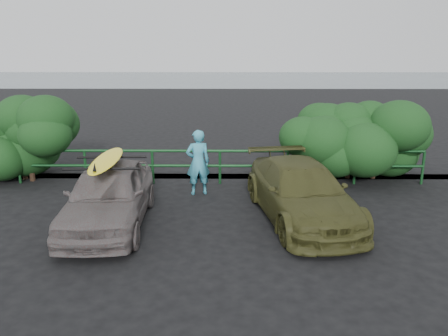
{
  "coord_description": "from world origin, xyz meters",
  "views": [
    {
      "loc": [
        1.23,
        -7.5,
        3.81
      ],
      "look_at": [
        1.14,
        2.8,
        1.07
      ],
      "focal_mm": 35.0,
      "sensor_mm": 36.0,
      "label": 1
    }
  ],
  "objects_px": {
    "sedan": "(109,195)",
    "guardrail": "(186,167)",
    "olive_vehicle": "(301,192)",
    "man": "(198,162)",
    "surfboard": "(107,160)"
  },
  "relations": [
    {
      "from": "man",
      "to": "sedan",
      "type": "bearing_deg",
      "value": 36.73
    },
    {
      "from": "guardrail",
      "to": "olive_vehicle",
      "type": "height_order",
      "value": "olive_vehicle"
    },
    {
      "from": "sedan",
      "to": "guardrail",
      "type": "bearing_deg",
      "value": 63.01
    },
    {
      "from": "olive_vehicle",
      "to": "man",
      "type": "distance_m",
      "value": 3.12
    },
    {
      "from": "sedan",
      "to": "olive_vehicle",
      "type": "xyz_separation_m",
      "value": [
        4.38,
        0.42,
        -0.05
      ]
    },
    {
      "from": "olive_vehicle",
      "to": "surfboard",
      "type": "bearing_deg",
      "value": 175.59
    },
    {
      "from": "guardrail",
      "to": "man",
      "type": "distance_m",
      "value": 1.12
    },
    {
      "from": "guardrail",
      "to": "olive_vehicle",
      "type": "bearing_deg",
      "value": -43.55
    },
    {
      "from": "olive_vehicle",
      "to": "surfboard",
      "type": "height_order",
      "value": "surfboard"
    },
    {
      "from": "sedan",
      "to": "surfboard",
      "type": "xyz_separation_m",
      "value": [
        0.0,
        0.0,
        0.8
      ]
    },
    {
      "from": "surfboard",
      "to": "olive_vehicle",
      "type": "bearing_deg",
      "value": 2.48
    },
    {
      "from": "guardrail",
      "to": "olive_vehicle",
      "type": "relative_size",
      "value": 3.08
    },
    {
      "from": "sedan",
      "to": "man",
      "type": "xyz_separation_m",
      "value": [
        1.85,
        2.25,
        0.19
      ]
    },
    {
      "from": "man",
      "to": "guardrail",
      "type": "bearing_deg",
      "value": -80.26
    },
    {
      "from": "guardrail",
      "to": "sedan",
      "type": "distance_m",
      "value": 3.53
    }
  ]
}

